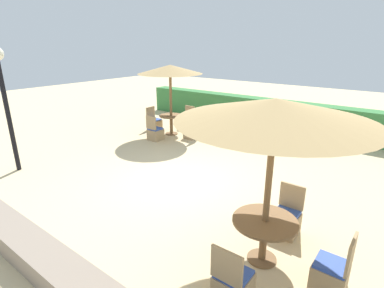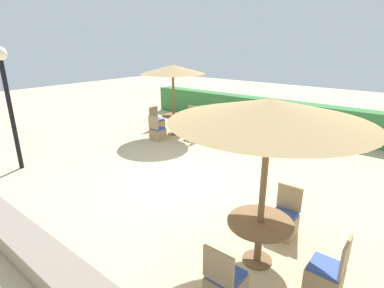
% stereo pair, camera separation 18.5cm
% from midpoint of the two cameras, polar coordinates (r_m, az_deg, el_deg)
% --- Properties ---
extents(ground_plane, '(40.00, 40.00, 0.00)m').
position_cam_midpoint_polar(ground_plane, '(7.68, -3.43, -7.53)').
color(ground_plane, '#D1BA8C').
extents(hedge_row, '(13.00, 0.70, 1.18)m').
position_cam_midpoint_polar(hedge_row, '(12.79, 15.64, 5.39)').
color(hedge_row, '#387A3D').
rests_on(hedge_row, ground_plane).
extents(stone_border, '(10.00, 0.56, 0.39)m').
position_cam_midpoint_polar(stone_border, '(5.77, -28.69, -17.63)').
color(stone_border, gray).
rests_on(stone_border, ground_plane).
extents(lamp_post, '(0.36, 0.36, 3.32)m').
position_cam_midpoint_polar(lamp_post, '(9.28, -32.92, 9.34)').
color(lamp_post, black).
rests_on(lamp_post, ground_plane).
extents(parasol_front_right, '(2.84, 2.84, 2.68)m').
position_cam_midpoint_polar(parasol_front_right, '(4.30, 14.36, 6.19)').
color(parasol_front_right, brown).
rests_on(parasol_front_right, ground_plane).
extents(round_table_front_right, '(1.03, 1.03, 0.75)m').
position_cam_midpoint_polar(round_table_front_right, '(5.06, 12.56, -15.55)').
color(round_table_front_right, brown).
rests_on(round_table_front_right, ground_plane).
extents(patio_chair_front_right_east, '(0.46, 0.46, 0.93)m').
position_cam_midpoint_polar(patio_chair_front_right_east, '(5.04, 23.95, -21.69)').
color(patio_chair_front_right_east, tan).
rests_on(patio_chair_front_right_east, ground_plane).
extents(patio_chair_front_right_north, '(0.46, 0.46, 0.93)m').
position_cam_midpoint_polar(patio_chair_front_right_north, '(5.97, 16.58, -13.81)').
color(patio_chair_front_right_north, tan).
rests_on(patio_chair_front_right_north, ground_plane).
extents(patio_chair_front_right_south, '(0.46, 0.46, 0.93)m').
position_cam_midpoint_polar(patio_chair_front_right_south, '(4.55, 6.47, -25.02)').
color(patio_chair_front_right_south, tan).
rests_on(patio_chair_front_right_south, ground_plane).
extents(parasol_back_left, '(2.40, 2.40, 2.63)m').
position_cam_midpoint_polar(parasol_back_left, '(11.30, -4.68, 13.92)').
color(parasol_back_left, brown).
rests_on(parasol_back_left, ground_plane).
extents(round_table_back_left, '(0.91, 0.91, 0.75)m').
position_cam_midpoint_polar(round_table_back_left, '(11.62, -4.43, 4.56)').
color(round_table_back_left, brown).
rests_on(round_table_back_left, ground_plane).
extents(patio_chair_back_left_east, '(0.46, 0.46, 0.93)m').
position_cam_midpoint_polar(patio_chair_back_left_east, '(11.12, -0.49, 2.40)').
color(patio_chair_back_left_east, tan).
rests_on(patio_chair_back_left_east, ground_plane).
extents(patio_chair_back_left_south, '(0.46, 0.46, 0.93)m').
position_cam_midpoint_polar(patio_chair_back_left_south, '(11.02, -7.50, 2.08)').
color(patio_chair_back_left_south, tan).
rests_on(patio_chair_back_left_south, ground_plane).
extents(patio_chair_back_left_north, '(0.46, 0.46, 0.93)m').
position_cam_midpoint_polar(patio_chair_back_left_north, '(12.39, -1.40, 4.11)').
color(patio_chair_back_left_north, tan).
rests_on(patio_chair_back_left_north, ground_plane).
extents(patio_chair_back_left_west, '(0.46, 0.46, 0.93)m').
position_cam_midpoint_polar(patio_chair_back_left_west, '(12.34, -7.63, 3.88)').
color(patio_chair_back_left_west, tan).
rests_on(patio_chair_back_left_west, ground_plane).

